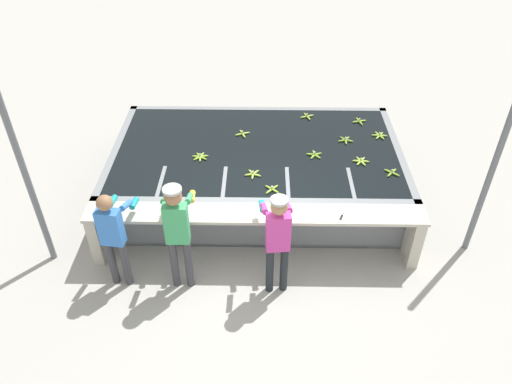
# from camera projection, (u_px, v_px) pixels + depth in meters

# --- Properties ---
(ground_plane) EXTENTS (80.00, 80.00, 0.00)m
(ground_plane) POSITION_uv_depth(u_px,v_px,m) (255.00, 268.00, 7.55)
(ground_plane) COLOR #A3A099
(ground_plane) RESTS_ON ground
(wash_tank) EXTENTS (4.93, 2.94, 0.91)m
(wash_tank) POSITION_uv_depth(u_px,v_px,m) (257.00, 171.00, 8.78)
(wash_tank) COLOR gray
(wash_tank) RESTS_ON ground
(work_ledge) EXTENTS (4.93, 0.45, 0.91)m
(work_ledge) POSITION_uv_depth(u_px,v_px,m) (255.00, 226.00, 7.32)
(work_ledge) COLOR #B7B2A3
(work_ledge) RESTS_ON ground
(worker_0) EXTENTS (0.47, 0.73, 1.60)m
(worker_0) POSITION_uv_depth(u_px,v_px,m) (113.00, 232.00, 6.78)
(worker_0) COLOR #38383D
(worker_0) RESTS_ON ground
(worker_1) EXTENTS (0.41, 0.73, 1.77)m
(worker_1) POSITION_uv_depth(u_px,v_px,m) (177.00, 227.00, 6.65)
(worker_1) COLOR #38383D
(worker_1) RESTS_ON ground
(worker_2) EXTENTS (0.46, 0.74, 1.67)m
(worker_2) POSITION_uv_depth(u_px,v_px,m) (278.00, 236.00, 6.63)
(worker_2) COLOR #1E2328
(worker_2) RESTS_ON ground
(banana_bunch_floating_0) EXTENTS (0.28, 0.27, 0.08)m
(banana_bunch_floating_0) POSITION_uv_depth(u_px,v_px,m) (379.00, 135.00, 8.80)
(banana_bunch_floating_0) COLOR #93BC3D
(banana_bunch_floating_0) RESTS_ON wash_tank
(banana_bunch_floating_1) EXTENTS (0.28, 0.28, 0.08)m
(banana_bunch_floating_1) POSITION_uv_depth(u_px,v_px,m) (200.00, 157.00, 8.27)
(banana_bunch_floating_1) COLOR #8CB738
(banana_bunch_floating_1) RESTS_ON wash_tank
(banana_bunch_floating_2) EXTENTS (0.23, 0.23, 0.08)m
(banana_bunch_floating_2) POSITION_uv_depth(u_px,v_px,m) (272.00, 189.00, 7.57)
(banana_bunch_floating_2) COLOR #8CB738
(banana_bunch_floating_2) RESTS_ON wash_tank
(banana_bunch_floating_3) EXTENTS (0.28, 0.27, 0.08)m
(banana_bunch_floating_3) POSITION_uv_depth(u_px,v_px,m) (361.00, 161.00, 8.17)
(banana_bunch_floating_3) COLOR #9EC642
(banana_bunch_floating_3) RESTS_ON wash_tank
(banana_bunch_floating_4) EXTENTS (0.24, 0.24, 0.08)m
(banana_bunch_floating_4) POSITION_uv_depth(u_px,v_px,m) (392.00, 173.00, 7.91)
(banana_bunch_floating_4) COLOR #7FAD33
(banana_bunch_floating_4) RESTS_ON wash_tank
(banana_bunch_floating_5) EXTENTS (0.28, 0.26, 0.08)m
(banana_bunch_floating_5) POSITION_uv_depth(u_px,v_px,m) (345.00, 140.00, 8.68)
(banana_bunch_floating_5) COLOR #75A333
(banana_bunch_floating_5) RESTS_ON wash_tank
(banana_bunch_floating_6) EXTENTS (0.27, 0.27, 0.08)m
(banana_bunch_floating_6) POSITION_uv_depth(u_px,v_px,m) (307.00, 116.00, 9.34)
(banana_bunch_floating_6) COLOR #9EC642
(banana_bunch_floating_6) RESTS_ON wash_tank
(banana_bunch_floating_7) EXTENTS (0.27, 0.27, 0.08)m
(banana_bunch_floating_7) POSITION_uv_depth(u_px,v_px,m) (242.00, 134.00, 8.85)
(banana_bunch_floating_7) COLOR #9EC642
(banana_bunch_floating_7) RESTS_ON wash_tank
(banana_bunch_floating_8) EXTENTS (0.28, 0.28, 0.08)m
(banana_bunch_floating_8) POSITION_uv_depth(u_px,v_px,m) (359.00, 121.00, 9.20)
(banana_bunch_floating_8) COLOR #8CB738
(banana_bunch_floating_8) RESTS_ON wash_tank
(banana_bunch_floating_9) EXTENTS (0.28, 0.27, 0.08)m
(banana_bunch_floating_9) POSITION_uv_depth(u_px,v_px,m) (314.00, 155.00, 8.32)
(banana_bunch_floating_9) COLOR #7FAD33
(banana_bunch_floating_9) RESTS_ON wash_tank
(banana_bunch_floating_10) EXTENTS (0.28, 0.27, 0.08)m
(banana_bunch_floating_10) POSITION_uv_depth(u_px,v_px,m) (253.00, 174.00, 7.88)
(banana_bunch_floating_10) COLOR #9EC642
(banana_bunch_floating_10) RESTS_ON wash_tank
(knife_0) EXTENTS (0.16, 0.33, 0.02)m
(knife_0) POSITION_uv_depth(u_px,v_px,m) (343.00, 214.00, 7.12)
(knife_0) COLOR silver
(knife_0) RESTS_ON work_ledge
(support_post_left) EXTENTS (0.09, 0.09, 3.20)m
(support_post_left) POSITION_uv_depth(u_px,v_px,m) (25.00, 173.00, 6.75)
(support_post_left) COLOR slate
(support_post_left) RESTS_ON ground
(support_post_right) EXTENTS (0.09, 0.09, 3.20)m
(support_post_right) POSITION_uv_depth(u_px,v_px,m) (494.00, 164.00, 6.93)
(support_post_right) COLOR slate
(support_post_right) RESTS_ON ground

